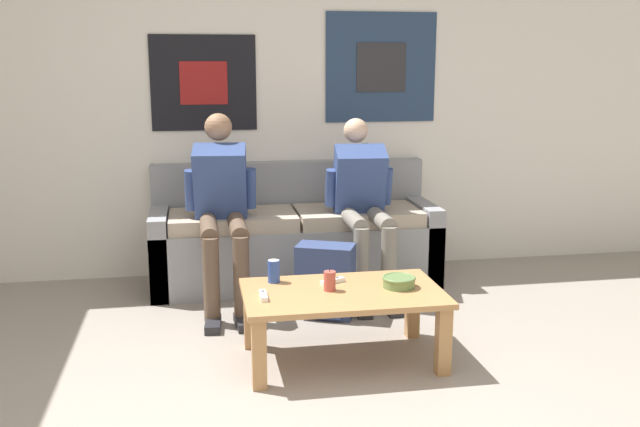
{
  "coord_description": "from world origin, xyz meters",
  "views": [
    {
      "loc": [
        -0.44,
        -2.41,
        1.56
      ],
      "look_at": [
        0.27,
        1.61,
        0.69
      ],
      "focal_mm": 40.0,
      "sensor_mm": 36.0,
      "label": 1
    }
  ],
  "objects_px": {
    "person_seated_adult": "(222,203)",
    "pillar_candle": "(330,281)",
    "coffee_table": "(343,303)",
    "backpack": "(325,282)",
    "couch": "(295,241)",
    "ceramic_bowl": "(399,281)",
    "game_controller_near_left": "(333,281)",
    "drink_can_blue": "(274,271)",
    "game_controller_near_right": "(263,296)",
    "person_seated_teen": "(363,200)"
  },
  "relations": [
    {
      "from": "game_controller_near_left",
      "to": "drink_can_blue",
      "type": "bearing_deg",
      "value": 166.2
    },
    {
      "from": "ceramic_bowl",
      "to": "backpack",
      "type": "bearing_deg",
      "value": 111.81
    },
    {
      "from": "coffee_table",
      "to": "game_controller_near_left",
      "type": "distance_m",
      "value": 0.16
    },
    {
      "from": "game_controller_near_left",
      "to": "person_seated_teen",
      "type": "bearing_deg",
      "value": 67.59
    },
    {
      "from": "pillar_candle",
      "to": "game_controller_near_right",
      "type": "height_order",
      "value": "pillar_candle"
    },
    {
      "from": "coffee_table",
      "to": "backpack",
      "type": "height_order",
      "value": "backpack"
    },
    {
      "from": "backpack",
      "to": "game_controller_near_left",
      "type": "distance_m",
      "value": 0.58
    },
    {
      "from": "pillar_candle",
      "to": "person_seated_adult",
      "type": "bearing_deg",
      "value": 115.84
    },
    {
      "from": "couch",
      "to": "pillar_candle",
      "type": "distance_m",
      "value": 1.43
    },
    {
      "from": "drink_can_blue",
      "to": "backpack",
      "type": "bearing_deg",
      "value": 52.02
    },
    {
      "from": "ceramic_bowl",
      "to": "drink_can_blue",
      "type": "distance_m",
      "value": 0.68
    },
    {
      "from": "coffee_table",
      "to": "couch",
      "type": "bearing_deg",
      "value": 92.08
    },
    {
      "from": "ceramic_bowl",
      "to": "pillar_candle",
      "type": "bearing_deg",
      "value": 178.69
    },
    {
      "from": "pillar_candle",
      "to": "drink_can_blue",
      "type": "height_order",
      "value": "drink_can_blue"
    },
    {
      "from": "backpack",
      "to": "pillar_candle",
      "type": "distance_m",
      "value": 0.71
    },
    {
      "from": "ceramic_bowl",
      "to": "game_controller_near_left",
      "type": "bearing_deg",
      "value": 158.94
    },
    {
      "from": "game_controller_near_right",
      "to": "person_seated_adult",
      "type": "bearing_deg",
      "value": 97.98
    },
    {
      "from": "person_seated_adult",
      "to": "pillar_candle",
      "type": "bearing_deg",
      "value": -64.16
    },
    {
      "from": "person_seated_adult",
      "to": "pillar_candle",
      "type": "height_order",
      "value": "person_seated_adult"
    },
    {
      "from": "ceramic_bowl",
      "to": "person_seated_teen",
      "type": "bearing_deg",
      "value": 86.69
    },
    {
      "from": "coffee_table",
      "to": "ceramic_bowl",
      "type": "distance_m",
      "value": 0.32
    },
    {
      "from": "game_controller_near_left",
      "to": "game_controller_near_right",
      "type": "relative_size",
      "value": 1.0
    },
    {
      "from": "coffee_table",
      "to": "person_seated_teen",
      "type": "bearing_deg",
      "value": 71.38
    },
    {
      "from": "drink_can_blue",
      "to": "game_controller_near_right",
      "type": "bearing_deg",
      "value": -107.85
    },
    {
      "from": "couch",
      "to": "pillar_candle",
      "type": "height_order",
      "value": "couch"
    },
    {
      "from": "coffee_table",
      "to": "backpack",
      "type": "bearing_deg",
      "value": 87.26
    },
    {
      "from": "person_seated_adult",
      "to": "ceramic_bowl",
      "type": "bearing_deg",
      "value": -50.23
    },
    {
      "from": "couch",
      "to": "game_controller_near_left",
      "type": "xyz_separation_m",
      "value": [
        0.02,
        -1.3,
        0.1
      ]
    },
    {
      "from": "game_controller_near_left",
      "to": "backpack",
      "type": "bearing_deg",
      "value": 83.7
    },
    {
      "from": "couch",
      "to": "ceramic_bowl",
      "type": "xyz_separation_m",
      "value": [
        0.36,
        -1.43,
        0.12
      ]
    },
    {
      "from": "ceramic_bowl",
      "to": "game_controller_near_right",
      "type": "xyz_separation_m",
      "value": [
        -0.72,
        -0.05,
        -0.02
      ]
    },
    {
      "from": "person_seated_teen",
      "to": "drink_can_blue",
      "type": "bearing_deg",
      "value": -128.62
    },
    {
      "from": "drink_can_blue",
      "to": "person_seated_adult",
      "type": "bearing_deg",
      "value": 105.54
    },
    {
      "from": "person_seated_adult",
      "to": "couch",
      "type": "bearing_deg",
      "value": 35.44
    },
    {
      "from": "coffee_table",
      "to": "backpack",
      "type": "relative_size",
      "value": 2.29
    },
    {
      "from": "pillar_candle",
      "to": "game_controller_near_right",
      "type": "xyz_separation_m",
      "value": [
        -0.35,
        -0.06,
        -0.04
      ]
    },
    {
      "from": "game_controller_near_left",
      "to": "game_controller_near_right",
      "type": "bearing_deg",
      "value": -155.52
    },
    {
      "from": "person_seated_adult",
      "to": "game_controller_near_left",
      "type": "bearing_deg",
      "value": -59.5
    },
    {
      "from": "pillar_candle",
      "to": "game_controller_near_left",
      "type": "distance_m",
      "value": 0.13
    },
    {
      "from": "pillar_candle",
      "to": "game_controller_near_right",
      "type": "relative_size",
      "value": 0.8
    },
    {
      "from": "coffee_table",
      "to": "ceramic_bowl",
      "type": "height_order",
      "value": "ceramic_bowl"
    },
    {
      "from": "person_seated_teen",
      "to": "drink_can_blue",
      "type": "relative_size",
      "value": 9.52
    },
    {
      "from": "drink_can_blue",
      "to": "game_controller_near_left",
      "type": "xyz_separation_m",
      "value": [
        0.31,
        -0.08,
        -0.05
      ]
    },
    {
      "from": "couch",
      "to": "person_seated_adult",
      "type": "distance_m",
      "value": 0.74
    },
    {
      "from": "couch",
      "to": "drink_can_blue",
      "type": "xyz_separation_m",
      "value": [
        -0.29,
        -1.23,
        0.15
      ]
    },
    {
      "from": "backpack",
      "to": "game_controller_near_right",
      "type": "height_order",
      "value": "backpack"
    },
    {
      "from": "person_seated_teen",
      "to": "drink_can_blue",
      "type": "height_order",
      "value": "person_seated_teen"
    },
    {
      "from": "backpack",
      "to": "pillar_candle",
      "type": "bearing_deg",
      "value": -98.5
    },
    {
      "from": "coffee_table",
      "to": "pillar_candle",
      "type": "bearing_deg",
      "value": 169.93
    },
    {
      "from": "coffee_table",
      "to": "person_seated_adult",
      "type": "bearing_deg",
      "value": 118.48
    }
  ]
}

